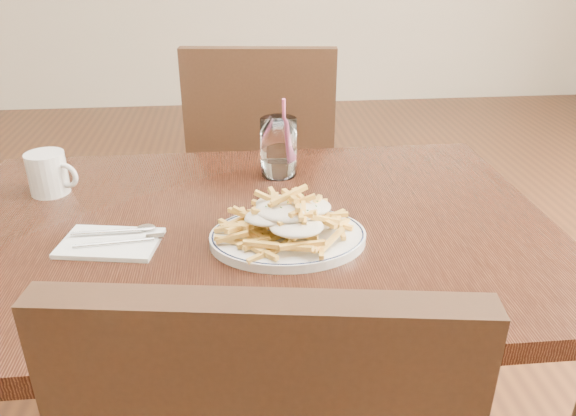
{
  "coord_description": "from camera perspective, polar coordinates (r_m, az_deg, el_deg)",
  "views": [
    {
      "loc": [
        -0.02,
        -0.98,
        1.27
      ],
      "look_at": [
        0.07,
        -0.09,
        0.82
      ],
      "focal_mm": 35.0,
      "sensor_mm": 36.0,
      "label": 1
    }
  ],
  "objects": [
    {
      "name": "fries_plate",
      "position": [
        1.04,
        0.0,
        -2.97
      ],
      "size": [
        0.34,
        0.31,
        0.02
      ],
      "color": "white",
      "rests_on": "table"
    },
    {
      "name": "loaded_fries",
      "position": [
        1.01,
        0.0,
        -0.75
      ],
      "size": [
        0.23,
        0.18,
        0.07
      ],
      "color": "gold",
      "rests_on": "fries_plate"
    },
    {
      "name": "coffee_mug",
      "position": [
        1.32,
        -23.15,
        3.25
      ],
      "size": [
        0.11,
        0.08,
        0.09
      ],
      "color": "white",
      "rests_on": "table"
    },
    {
      "name": "cutlery",
      "position": [
        1.08,
        -17.62,
        -2.92
      ],
      "size": [
        0.18,
        0.07,
        0.01
      ],
      "color": "silver",
      "rests_on": "napkin"
    },
    {
      "name": "water_glass",
      "position": [
        1.31,
        -0.95,
        5.86
      ],
      "size": [
        0.08,
        0.08,
        0.18
      ],
      "color": "white",
      "rests_on": "table"
    },
    {
      "name": "table",
      "position": [
        1.15,
        -3.8,
        -4.89
      ],
      "size": [
        1.2,
        0.8,
        0.75
      ],
      "color": "black",
      "rests_on": "ground"
    },
    {
      "name": "chair_far",
      "position": [
        1.87,
        -2.58,
        3.82
      ],
      "size": [
        0.49,
        0.49,
        0.97
      ],
      "color": "black",
      "rests_on": "ground"
    },
    {
      "name": "napkin",
      "position": [
        1.08,
        -17.6,
        -3.4
      ],
      "size": [
        0.19,
        0.14,
        0.01
      ],
      "primitive_type": "cube",
      "rotation": [
        0.0,
        0.0,
        -0.17
      ],
      "color": "white",
      "rests_on": "table"
    }
  ]
}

